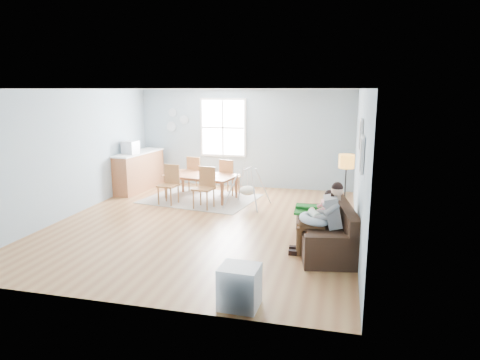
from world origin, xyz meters
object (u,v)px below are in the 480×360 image
(storage_cube, at_px, (239,286))
(counter, at_px, (139,171))
(chair_ne, at_px, (228,175))
(monitor, at_px, (130,147))
(sofa, at_px, (328,233))
(chair_sw, at_px, (170,182))
(father, at_px, (323,216))
(baby_swing, at_px, (247,190))
(floor_lamp, at_px, (346,168))
(chair_se, at_px, (205,185))
(dining_table, at_px, (201,187))
(chair_nw, at_px, (196,172))
(toddler, at_px, (323,208))

(storage_cube, height_order, counter, counter)
(chair_ne, bearing_deg, monitor, -171.92)
(chair_ne, xyz_separation_m, monitor, (-2.55, -0.36, 0.68))
(sofa, relative_size, chair_sw, 2.21)
(chair_ne, relative_size, counter, 0.49)
(chair_ne, distance_m, counter, 2.53)
(sofa, xyz_separation_m, father, (-0.08, -0.29, 0.39))
(monitor, xyz_separation_m, baby_swing, (3.28, -0.63, -0.81))
(sofa, relative_size, counter, 1.08)
(storage_cube, bearing_deg, chair_ne, 106.64)
(floor_lamp, xyz_separation_m, chair_se, (-3.13, 0.80, -0.68))
(father, bearing_deg, sofa, 75.55)
(chair_se, bearing_deg, sofa, -34.95)
(chair_se, relative_size, chair_ne, 1.01)
(floor_lamp, relative_size, dining_table, 0.84)
(storage_cube, relative_size, counter, 0.28)
(dining_table, bearing_deg, sofa, -29.63)
(chair_ne, bearing_deg, chair_sw, -134.89)
(chair_sw, xyz_separation_m, chair_se, (0.94, -0.15, 0.01))
(sofa, distance_m, chair_se, 3.52)
(father, relative_size, chair_sw, 1.33)
(chair_sw, bearing_deg, sofa, -29.51)
(storage_cube, bearing_deg, father, 65.47)
(father, xyz_separation_m, chair_nw, (-3.54, 3.74, -0.12))
(floor_lamp, relative_size, baby_swing, 1.42)
(storage_cube, relative_size, chair_sw, 0.58)
(father, distance_m, chair_ne, 4.44)
(sofa, relative_size, chair_ne, 2.20)
(chair_ne, height_order, baby_swing, chair_ne)
(toddler, xyz_separation_m, monitor, (-5.13, 2.77, 0.54))
(storage_cube, height_order, monitor, monitor)
(sofa, height_order, chair_se, chair_se)
(floor_lamp, distance_m, chair_se, 3.30)
(chair_sw, height_order, chair_se, chair_se)
(dining_table, relative_size, monitor, 4.28)
(dining_table, bearing_deg, chair_se, -52.67)
(toddler, xyz_separation_m, baby_swing, (-1.84, 2.14, -0.27))
(toddler, bearing_deg, chair_ne, 129.38)
(sofa, distance_m, father, 0.49)
(chair_nw, xyz_separation_m, baby_swing, (1.67, -1.14, -0.14))
(floor_lamp, height_order, monitor, floor_lamp)
(father, bearing_deg, chair_nw, 133.36)
(chair_sw, bearing_deg, father, -33.28)
(father, relative_size, floor_lamp, 0.84)
(father, distance_m, floor_lamp, 1.64)
(father, distance_m, chair_se, 3.63)
(floor_lamp, distance_m, counter, 5.88)
(floor_lamp, bearing_deg, chair_sw, 166.93)
(floor_lamp, bearing_deg, monitor, 162.55)
(dining_table, height_order, counter, counter)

